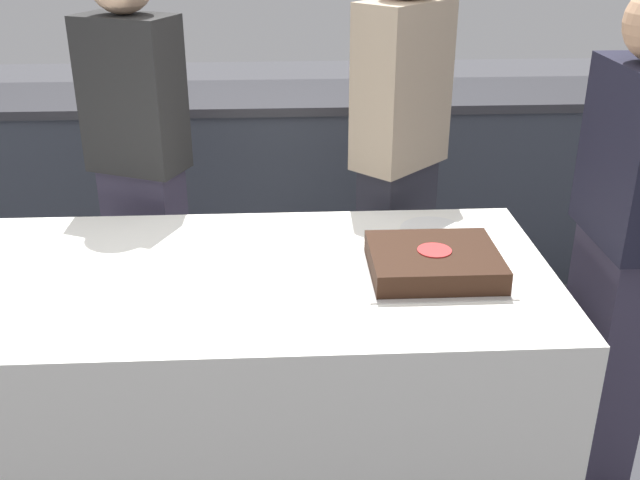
% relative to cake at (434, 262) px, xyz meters
% --- Properties ---
extents(ground_plane, '(14.00, 14.00, 0.00)m').
position_rel_cake_xyz_m(ground_plane, '(-0.67, 0.03, -0.78)').
color(ground_plane, '#424247').
extents(back_counter, '(4.40, 0.58, 0.92)m').
position_rel_cake_xyz_m(back_counter, '(-0.67, 1.57, -0.32)').
color(back_counter, '#333842').
rests_on(back_counter, ground_plane).
extents(dining_table, '(2.06, 0.92, 0.75)m').
position_rel_cake_xyz_m(dining_table, '(-0.67, 0.03, -0.41)').
color(dining_table, white).
rests_on(dining_table, ground_plane).
extents(cake, '(0.42, 0.36, 0.08)m').
position_rel_cake_xyz_m(cake, '(0.00, 0.00, 0.00)').
color(cake, '#B7B2AD').
rests_on(cake, dining_table).
extents(side_plate_near_cake, '(0.22, 0.22, 0.00)m').
position_rel_cake_xyz_m(side_plate_near_cake, '(0.06, 0.31, -0.03)').
color(side_plate_near_cake, white).
rests_on(side_plate_near_cake, dining_table).
extents(person_cutting_cake, '(0.40, 0.39, 1.64)m').
position_rel_cake_xyz_m(person_cutting_cake, '(-0.00, 0.71, 0.08)').
color(person_cutting_cake, '#282833').
rests_on(person_cutting_cake, ground_plane).
extents(person_seated_right, '(0.21, 0.40, 1.56)m').
position_rel_cake_xyz_m(person_seated_right, '(0.58, 0.03, 0.03)').
color(person_seated_right, '#383347').
rests_on(person_seated_right, ground_plane).
extents(person_standing_back, '(0.39, 0.32, 1.62)m').
position_rel_cake_xyz_m(person_standing_back, '(-0.97, 0.71, 0.08)').
color(person_standing_back, '#383347').
rests_on(person_standing_back, ground_plane).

